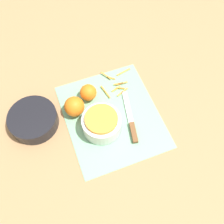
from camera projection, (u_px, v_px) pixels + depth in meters
The scene contains 8 objects.
ground_plane at pixel (112, 116), 1.08m from camera, with size 4.00×4.00×0.00m, color #9E754C.
cutting_board at pixel (112, 116), 1.08m from camera, with size 0.44×0.37×0.01m.
bowl_speckled at pixel (102, 123), 1.01m from camera, with size 0.15×0.15×0.08m.
bowl_dark at pixel (33, 120), 1.04m from camera, with size 0.19×0.19×0.06m.
knife at pixel (132, 125), 1.05m from camera, with size 0.24×0.07×0.02m.
orange_left at pixel (74, 106), 1.05m from camera, with size 0.08×0.08×0.08m.
orange_right at pixel (88, 93), 1.09m from camera, with size 0.07×0.07×0.07m.
peel_pile at pixel (116, 83), 1.15m from camera, with size 0.14×0.16×0.01m.
Camera 1 is at (-0.47, 0.18, 0.95)m, focal length 42.00 mm.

